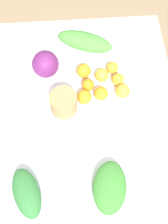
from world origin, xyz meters
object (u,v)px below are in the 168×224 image
Objects in this scene: greens_bunch_dandelion at (85,41)px; orange_4 at (123,91)px; orange_7 at (84,97)px; orange_0 at (88,85)px; orange_5 at (84,71)px; orange_6 at (101,94)px; greens_bunch_scallion at (27,193)px; cabbage_purple at (45,64)px; paper_bag at (64,103)px; orange_1 at (118,79)px; orange_3 at (102,75)px; greens_bunch_kale at (110,187)px; orange_2 at (112,68)px.

orange_4 is (0.35, 0.18, -0.01)m from greens_bunch_dandelion.
greens_bunch_dandelion reaches higher than orange_7.
orange_0 is 0.09m from orange_5.
greens_bunch_dandelion is at bearing -170.18° from orange_6.
greens_bunch_scallion is at bearing -31.46° from orange_7.
cabbage_purple reaches higher than orange_7.
paper_bag is 1.81× the size of orange_4.
orange_7 is at bearing -83.86° from orange_4.
orange_3 is at bearing -110.18° from orange_1.
greens_bunch_kale is at bearing -0.97° from orange_6.
greens_bunch_dandelion reaches higher than greens_bunch_kale.
orange_3 is at bearing -53.21° from orange_2.
orange_1 is 0.90× the size of orange_3.
orange_1 is at bearing 117.58° from orange_7.
orange_2 is 0.87× the size of orange_4.
orange_6 is at bearing 105.00° from paper_bag.
orange_4 is at bearing 73.44° from orange_0.
orange_0 is (-0.56, 0.32, -0.01)m from greens_bunch_scallion.
orange_6 is (-0.50, 0.39, -0.00)m from greens_bunch_scallion.
cabbage_purple is 0.26m from orange_0.
greens_bunch_scallion is 0.72m from orange_5.
orange_2 is 0.16m from orange_5.
orange_7 is (0.37, -0.03, -0.01)m from greens_bunch_dandelion.
greens_bunch_scallion is at bearing -44.85° from orange_4.
cabbage_purple is at bearing -119.02° from orange_0.
orange_6 is at bearing -25.93° from orange_2.
cabbage_purple is 0.34m from orange_6.
orange_6 is at bearing 9.82° from greens_bunch_dandelion.
orange_2 is 0.25m from orange_7.
orange_3 is 0.96× the size of orange_7.
orange_5 is (0.20, -0.02, -0.00)m from greens_bunch_dandelion.
greens_bunch_dandelion reaches higher than orange_6.
greens_bunch_dandelion is 4.80× the size of orange_1.
orange_6 is (-0.50, 0.01, -0.00)m from greens_bunch_kale.
orange_5 is 1.03× the size of orange_7.
paper_bag is at bearing -52.11° from orange_2.
paper_bag is 0.32m from orange_4.
greens_bunch_scallion is 0.57m from orange_7.
orange_0 is 1.01× the size of orange_2.
paper_bag is 2.09× the size of orange_2.
paper_bag is 2.06× the size of orange_1.
cabbage_purple is 1.99× the size of orange_6.
greens_bunch_scallion reaches higher than orange_1.
greens_bunch_kale is at bearing 5.71° from orange_0.
orange_5 is (0.04, 0.21, -0.03)m from cabbage_purple.
greens_bunch_kale reaches higher than orange_2.
orange_7 is (-0.48, -0.08, 0.00)m from greens_bunch_kale.
orange_3 reaches higher than orange_0.
orange_0 is at bearing -106.56° from orange_4.
orange_3 is 0.97× the size of orange_4.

